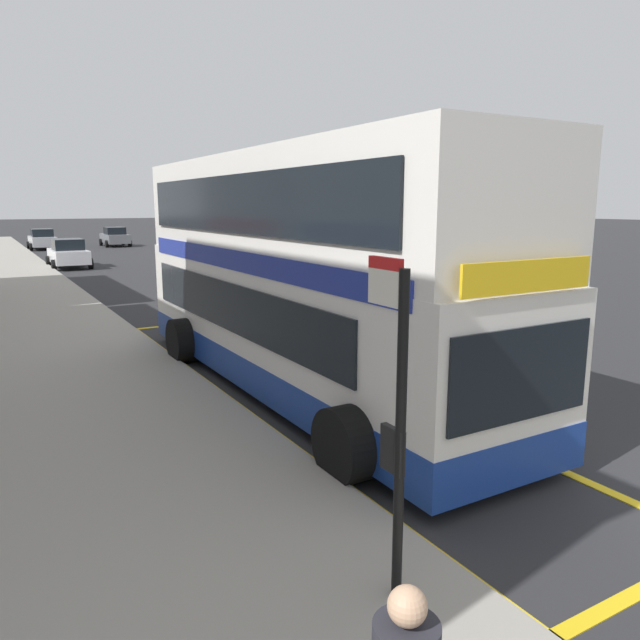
{
  "coord_description": "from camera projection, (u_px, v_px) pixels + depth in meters",
  "views": [
    {
      "loc": [
        -7.71,
        -2.32,
        3.49
      ],
      "look_at": [
        -2.33,
        6.91,
        1.42
      ],
      "focal_mm": 33.46,
      "sensor_mm": 36.0,
      "label": 1
    }
  ],
  "objects": [
    {
      "name": "parked_car_grey_far",
      "position": [
        115.0,
        237.0,
        50.83
      ],
      "size": [
        2.09,
        4.2,
        1.62
      ],
      "rotation": [
        0.0,
        0.0,
        0.03
      ],
      "color": "slate",
      "rests_on": "ground"
    },
    {
      "name": "bus_stop_sign",
      "position": [
        396.0,
        407.0,
        4.97
      ],
      "size": [
        0.09,
        0.51,
        2.93
      ],
      "color": "black",
      "rests_on": "pavement_near"
    },
    {
      "name": "ground_plane",
      "position": [
        132.0,
        268.0,
        33.59
      ],
      "size": [
        260.0,
        260.0,
        0.0
      ],
      "primitive_type": "plane",
      "color": "#28282B"
    },
    {
      "name": "parked_car_grey_distant",
      "position": [
        213.0,
        259.0,
        29.9
      ],
      "size": [
        2.09,
        4.2,
        1.62
      ],
      "rotation": [
        0.0,
        0.0,
        3.18
      ],
      "color": "slate",
      "rests_on": "ground"
    },
    {
      "name": "parked_car_silver_across",
      "position": [
        42.0,
        239.0,
        47.14
      ],
      "size": [
        2.09,
        4.2,
        1.62
      ],
      "rotation": [
        0.0,
        0.0,
        -0.05
      ],
      "color": "#B2B5BA",
      "rests_on": "ground"
    },
    {
      "name": "double_decker_bus",
      "position": [
        298.0,
        282.0,
        11.2
      ],
      "size": [
        3.24,
        10.76,
        4.4
      ],
      "color": "white",
      "rests_on": "ground"
    },
    {
      "name": "parked_car_white_ahead",
      "position": [
        68.0,
        254.0,
        33.41
      ],
      "size": [
        2.09,
        4.2,
        1.62
      ],
      "rotation": [
        0.0,
        0.0,
        0.05
      ],
      "color": "silver",
      "rests_on": "ground"
    },
    {
      "name": "bus_bay_markings",
      "position": [
        294.0,
        387.0,
        11.58
      ],
      "size": [
        2.89,
        14.4,
        0.01
      ],
      "color": "gold",
      "rests_on": "ground"
    }
  ]
}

